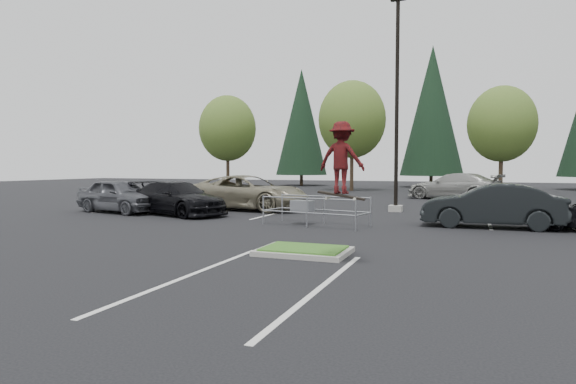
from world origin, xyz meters
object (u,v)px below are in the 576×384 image
(light_pole, at_px, (397,115))
(car_l_tan, at_px, (248,193))
(car_l_black, at_px, (176,198))
(cart_corral, at_px, (305,206))
(car_far_silver, at_px, (455,186))
(conif_a, at_px, (302,122))
(car_l_grey, at_px, (119,196))
(car_r_charc, at_px, (491,206))
(decid_c, at_px, (502,126))
(skateboarder, at_px, (342,158))
(decid_a, at_px, (228,130))
(decid_b, at_px, (352,122))
(conif_b, at_px, (432,111))

(light_pole, relative_size, car_l_tan, 1.65)
(car_l_black, bearing_deg, cart_corral, -82.54)
(car_l_tan, distance_m, car_far_silver, 14.90)
(car_l_tan, bearing_deg, conif_a, 19.76)
(car_l_grey, height_order, car_r_charc, car_l_grey)
(decid_c, bearing_deg, cart_corral, -107.98)
(decid_c, relative_size, cart_corral, 2.11)
(cart_corral, distance_m, car_l_tan, 6.67)
(decid_c, bearing_deg, car_l_grey, -127.45)
(light_pole, height_order, conif_a, conif_a)
(decid_c, bearing_deg, light_pole, -107.11)
(cart_corral, bearing_deg, skateboarder, -54.05)
(decid_a, height_order, decid_b, decid_b)
(conif_b, bearing_deg, conif_a, -177.95)
(car_l_black, relative_size, car_far_silver, 0.87)
(car_r_charc, bearing_deg, decid_a, -135.78)
(car_l_black, bearing_deg, conif_b, 5.32)
(light_pole, height_order, decid_c, light_pole)
(skateboarder, xyz_separation_m, car_l_tan, (-7.70, 11.42, -1.47))
(conif_a, xyz_separation_m, skateboarder, (15.20, -41.00, -4.77))
(decid_b, height_order, car_r_charc, decid_b)
(car_l_black, bearing_deg, light_pole, -41.28)
(decid_c, height_order, cart_corral, decid_c)
(car_r_charc, bearing_deg, decid_c, 175.90)
(decid_a, bearing_deg, conif_a, 68.09)
(decid_a, xyz_separation_m, car_l_grey, (6.51, -23.03, -4.79))
(cart_corral, bearing_deg, car_l_grey, -177.07)
(conif_b, height_order, car_l_black, conif_b)
(light_pole, relative_size, car_r_charc, 2.15)
(light_pole, distance_m, conif_b, 28.69)
(light_pole, xyz_separation_m, car_l_grey, (-12.00, -5.00, -3.77))
(conif_b, relative_size, car_l_black, 2.82)
(light_pole, distance_m, decid_b, 19.70)
(decid_a, relative_size, cart_corral, 2.24)
(car_far_silver, bearing_deg, car_r_charc, 22.88)
(car_l_grey, distance_m, car_far_silver, 20.77)
(decid_a, bearing_deg, car_l_tan, -59.60)
(cart_corral, relative_size, car_r_charc, 0.85)
(decid_a, xyz_separation_m, skateboarder, (19.21, -31.03, -3.25))
(cart_corral, relative_size, car_l_grey, 0.85)
(cart_corral, bearing_deg, decid_c, 83.11)
(car_l_tan, bearing_deg, car_far_silver, -33.42)
(conif_a, relative_size, car_l_grey, 2.79)
(conif_a, height_order, conif_b, conif_b)
(decid_a, relative_size, car_l_grey, 1.91)
(conif_b, distance_m, cart_corral, 35.66)
(skateboarder, bearing_deg, decid_c, -91.91)
(decid_b, height_order, decid_c, decid_b)
(decid_c, height_order, car_l_grey, decid_c)
(light_pole, height_order, decid_b, light_pole)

